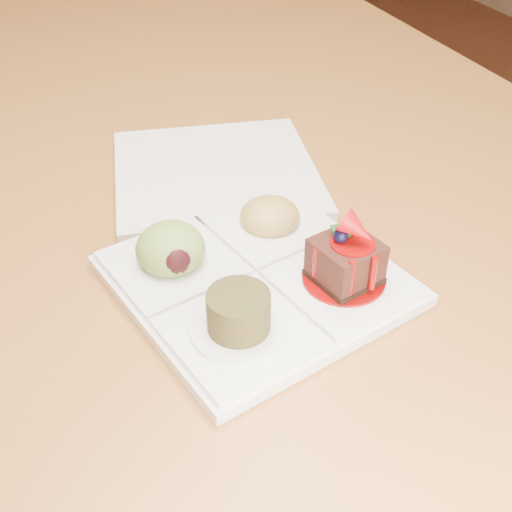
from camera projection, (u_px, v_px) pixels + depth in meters
name	position (u px, v px, depth m)	size (l,w,h in m)	color
ground	(198.00, 398.00, 1.46)	(6.00, 6.00, 0.00)	#512817
dining_table	(175.00, 123.00, 1.05)	(1.00, 1.80, 0.75)	#996427
sampler_plate	(253.00, 268.00, 0.60)	(0.29, 0.29, 0.09)	silver
second_plate	(216.00, 173.00, 0.77)	(0.24, 0.24, 0.01)	silver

